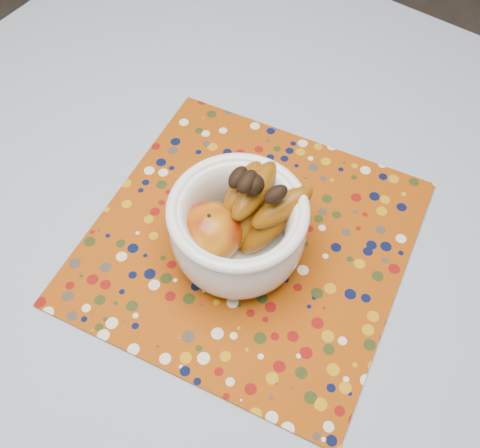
# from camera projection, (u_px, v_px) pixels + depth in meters

# --- Properties ---
(table) EXTENTS (1.20, 1.20, 0.75)m
(table) POSITION_uv_depth(u_px,v_px,m) (222.00, 254.00, 0.94)
(table) COLOR brown
(table) RESTS_ON ground
(tablecloth) EXTENTS (1.32, 1.32, 0.01)m
(tablecloth) POSITION_uv_depth(u_px,v_px,m) (221.00, 227.00, 0.87)
(tablecloth) COLOR slate
(tablecloth) RESTS_ON table
(placemat) EXTENTS (0.53, 0.53, 0.00)m
(placemat) POSITION_uv_depth(u_px,v_px,m) (248.00, 241.00, 0.85)
(placemat) COLOR #853607
(placemat) RESTS_ON tablecloth
(fruit_bowl) EXTENTS (0.20, 0.20, 0.17)m
(fruit_bowl) POSITION_uv_depth(u_px,v_px,m) (242.00, 223.00, 0.78)
(fruit_bowl) COLOR white
(fruit_bowl) RESTS_ON placemat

